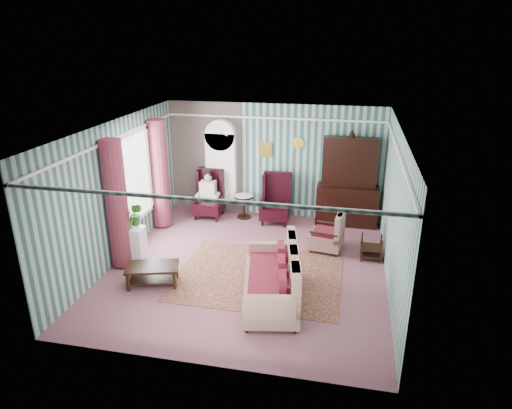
% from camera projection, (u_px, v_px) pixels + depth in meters
% --- Properties ---
extents(floor, '(6.00, 6.00, 0.00)m').
position_uv_depth(floor, '(248.00, 267.00, 9.37)').
color(floor, '#8D5262').
rests_on(floor, ground).
extents(room_shell, '(5.53, 6.02, 2.91)m').
position_uv_depth(room_shell, '(219.00, 169.00, 8.94)').
color(room_shell, '#325C5B').
rests_on(room_shell, ground).
extents(bookcase, '(0.80, 0.28, 2.24)m').
position_uv_depth(bookcase, '(221.00, 172.00, 11.84)').
color(bookcase, silver).
rests_on(bookcase, floor).
extents(dresser_hutch, '(1.50, 0.56, 2.36)m').
position_uv_depth(dresser_hutch, '(349.00, 179.00, 11.08)').
color(dresser_hutch, black).
rests_on(dresser_hutch, floor).
extents(wingback_left, '(0.76, 0.80, 1.25)m').
position_uv_depth(wingback_left, '(208.00, 194.00, 11.70)').
color(wingback_left, black).
rests_on(wingback_left, floor).
extents(wingback_right, '(0.76, 0.80, 1.25)m').
position_uv_depth(wingback_right, '(276.00, 199.00, 11.37)').
color(wingback_right, black).
rests_on(wingback_right, floor).
extents(seated_woman, '(0.44, 0.40, 1.18)m').
position_uv_depth(seated_woman, '(208.00, 196.00, 11.72)').
color(seated_woman, beige).
rests_on(seated_woman, floor).
extents(round_side_table, '(0.50, 0.50, 0.60)m').
position_uv_depth(round_side_table, '(244.00, 207.00, 11.78)').
color(round_side_table, black).
rests_on(round_side_table, floor).
extents(nest_table, '(0.45, 0.38, 0.54)m').
position_uv_depth(nest_table, '(371.00, 247.00, 9.63)').
color(nest_table, black).
rests_on(nest_table, floor).
extents(plant_stand, '(0.55, 0.35, 0.80)m').
position_uv_depth(plant_stand, '(132.00, 245.00, 9.42)').
color(plant_stand, silver).
rests_on(plant_stand, floor).
extents(rug, '(3.20, 2.60, 0.01)m').
position_uv_depth(rug, '(259.00, 275.00, 9.04)').
color(rug, '#451D17').
rests_on(rug, floor).
extents(sofa, '(1.43, 2.24, 1.10)m').
position_uv_depth(sofa, '(271.00, 274.00, 8.01)').
color(sofa, '#B5A78C').
rests_on(sofa, floor).
extents(floral_armchair, '(0.95, 0.87, 1.03)m').
position_uv_depth(floral_armchair, '(327.00, 228.00, 9.96)').
color(floral_armchair, beige).
rests_on(floral_armchair, floor).
extents(coffee_table, '(1.09, 0.79, 0.40)m').
position_uv_depth(coffee_table, '(153.00, 275.00, 8.67)').
color(coffee_table, black).
rests_on(coffee_table, floor).
extents(potted_plant_a, '(0.42, 0.38, 0.42)m').
position_uv_depth(potted_plant_a, '(127.00, 219.00, 9.16)').
color(potted_plant_a, '#24551A').
rests_on(potted_plant_a, plant_stand).
extents(potted_plant_b, '(0.28, 0.23, 0.49)m').
position_uv_depth(potted_plant_b, '(136.00, 214.00, 9.31)').
color(potted_plant_b, '#1A541B').
rests_on(potted_plant_b, plant_stand).
extents(potted_plant_c, '(0.27, 0.27, 0.38)m').
position_uv_depth(potted_plant_c, '(126.00, 217.00, 9.31)').
color(potted_plant_c, '#2A591B').
rests_on(potted_plant_c, plant_stand).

